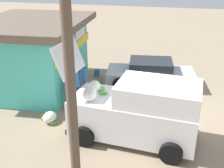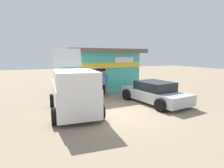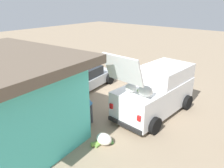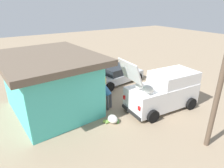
{
  "view_description": "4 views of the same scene",
  "coord_description": "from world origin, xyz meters",
  "px_view_note": "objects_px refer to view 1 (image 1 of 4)",
  "views": [
    {
      "loc": [
        -9.56,
        -0.43,
        5.29
      ],
      "look_at": [
        0.11,
        2.03,
        0.98
      ],
      "focal_mm": 44.07,
      "sensor_mm": 36.0,
      "label": 1
    },
    {
      "loc": [
        -3.58,
        -7.81,
        2.71
      ],
      "look_at": [
        0.8,
        2.46,
        0.96
      ],
      "focal_mm": 30.1,
      "sensor_mm": 36.0,
      "label": 2
    },
    {
      "loc": [
        -5.91,
        8.65,
        4.78
      ],
      "look_at": [
        -0.24,
        1.77,
        1.27
      ],
      "focal_mm": 34.51,
      "sensor_mm": 36.0,
      "label": 3
    },
    {
      "loc": [
        -8.64,
        8.43,
        5.57
      ],
      "look_at": [
        0.85,
        2.38,
        0.86
      ],
      "focal_mm": 31.26,
      "sensor_mm": 36.0,
      "label": 4
    }
  ],
  "objects_px": {
    "parked_sedan": "(150,73)",
    "delivery_van": "(138,111)",
    "customer_bending": "(75,85)",
    "paint_bucket": "(97,73)",
    "unloaded_banana_pile": "(49,117)",
    "vendor_standing": "(83,77)",
    "storefront_bar": "(34,53)"
  },
  "relations": [
    {
      "from": "storefront_bar",
      "to": "delivery_van",
      "type": "xyz_separation_m",
      "value": [
        -3.14,
        -5.33,
        -0.6
      ]
    },
    {
      "from": "paint_bucket",
      "to": "parked_sedan",
      "type": "bearing_deg",
      "value": -99.33
    },
    {
      "from": "unloaded_banana_pile",
      "to": "storefront_bar",
      "type": "bearing_deg",
      "value": 35.3
    },
    {
      "from": "vendor_standing",
      "to": "customer_bending",
      "type": "xyz_separation_m",
      "value": [
        -0.86,
        0.01,
        -0.01
      ]
    },
    {
      "from": "storefront_bar",
      "to": "customer_bending",
      "type": "distance_m",
      "value": 3.04
    },
    {
      "from": "parked_sedan",
      "to": "paint_bucket",
      "type": "height_order",
      "value": "parked_sedan"
    },
    {
      "from": "parked_sedan",
      "to": "customer_bending",
      "type": "height_order",
      "value": "customer_bending"
    },
    {
      "from": "paint_bucket",
      "to": "vendor_standing",
      "type": "bearing_deg",
      "value": -175.77
    },
    {
      "from": "unloaded_banana_pile",
      "to": "paint_bucket",
      "type": "distance_m",
      "value": 4.83
    },
    {
      "from": "storefront_bar",
      "to": "customer_bending",
      "type": "xyz_separation_m",
      "value": [
        -1.48,
        -2.56,
        -0.7
      ]
    },
    {
      "from": "vendor_standing",
      "to": "unloaded_banana_pile",
      "type": "height_order",
      "value": "vendor_standing"
    },
    {
      "from": "storefront_bar",
      "to": "delivery_van",
      "type": "relative_size",
      "value": 1.35
    },
    {
      "from": "delivery_van",
      "to": "vendor_standing",
      "type": "xyz_separation_m",
      "value": [
        2.52,
        2.75,
        -0.08
      ]
    },
    {
      "from": "vendor_standing",
      "to": "parked_sedan",
      "type": "bearing_deg",
      "value": -51.67
    },
    {
      "from": "parked_sedan",
      "to": "unloaded_banana_pile",
      "type": "distance_m",
      "value": 5.39
    },
    {
      "from": "storefront_bar",
      "to": "parked_sedan",
      "type": "xyz_separation_m",
      "value": [
        1.45,
        -5.2,
        -1.04
      ]
    },
    {
      "from": "storefront_bar",
      "to": "vendor_standing",
      "type": "xyz_separation_m",
      "value": [
        -0.62,
        -2.57,
        -0.68
      ]
    },
    {
      "from": "delivery_van",
      "to": "unloaded_banana_pile",
      "type": "distance_m",
      "value": 3.39
    },
    {
      "from": "parked_sedan",
      "to": "vendor_standing",
      "type": "relative_size",
      "value": 2.62
    },
    {
      "from": "delivery_van",
      "to": "customer_bending",
      "type": "distance_m",
      "value": 3.23
    },
    {
      "from": "delivery_van",
      "to": "vendor_standing",
      "type": "bearing_deg",
      "value": 47.58
    },
    {
      "from": "storefront_bar",
      "to": "paint_bucket",
      "type": "bearing_deg",
      "value": -51.25
    },
    {
      "from": "vendor_standing",
      "to": "customer_bending",
      "type": "bearing_deg",
      "value": 179.15
    },
    {
      "from": "vendor_standing",
      "to": "paint_bucket",
      "type": "relative_size",
      "value": 4.5
    },
    {
      "from": "unloaded_banana_pile",
      "to": "vendor_standing",
      "type": "bearing_deg",
      "value": -12.88
    },
    {
      "from": "customer_bending",
      "to": "paint_bucket",
      "type": "relative_size",
      "value": 4.19
    },
    {
      "from": "delivery_van",
      "to": "unloaded_banana_pile",
      "type": "relative_size",
      "value": 5.69
    },
    {
      "from": "parked_sedan",
      "to": "delivery_van",
      "type": "bearing_deg",
      "value": -178.41
    },
    {
      "from": "storefront_bar",
      "to": "parked_sedan",
      "type": "distance_m",
      "value": 5.5
    },
    {
      "from": "storefront_bar",
      "to": "parked_sedan",
      "type": "relative_size",
      "value": 1.41
    },
    {
      "from": "storefront_bar",
      "to": "paint_bucket",
      "type": "height_order",
      "value": "storefront_bar"
    },
    {
      "from": "parked_sedan",
      "to": "paint_bucket",
      "type": "bearing_deg",
      "value": 80.67
    }
  ]
}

